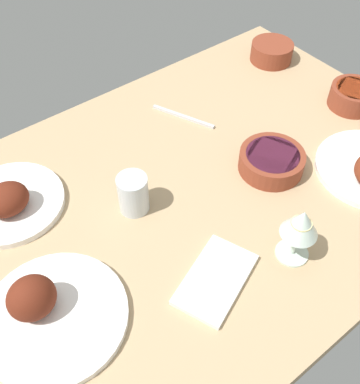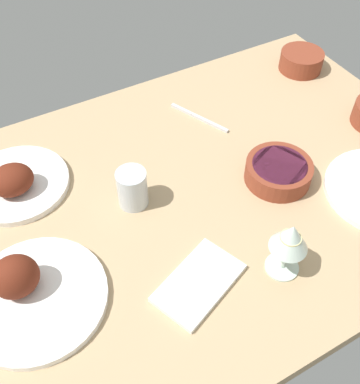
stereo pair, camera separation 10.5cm
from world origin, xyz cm
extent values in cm
cube|color=tan|center=(0.00, 0.00, 2.00)|extent=(140.00, 90.00, 4.00)
cylinder|color=white|center=(37.17, 9.48, 4.80)|extent=(27.81, 27.81, 1.60)
ellipsoid|color=#602314|center=(39.11, 6.31, 9.71)|extent=(9.16, 8.25, 8.92)
cylinder|color=white|center=(32.21, -22.07, 4.80)|extent=(24.84, 24.84, 1.60)
ellipsoid|color=#602314|center=(32.91, -19.56, 8.87)|extent=(9.93, 8.45, 7.10)
cylinder|color=brown|center=(-23.41, 6.12, 6.49)|extent=(15.86, 15.86, 4.97)
cylinder|color=#4C192D|center=(-23.41, 6.12, 8.47)|extent=(13.01, 13.01, 1.00)
cylinder|color=brown|center=(-57.78, -27.86, 6.86)|extent=(12.94, 12.94, 5.72)
cylinder|color=white|center=(-57.78, -27.86, 9.22)|extent=(10.61, 10.61, 1.00)
cylinder|color=brown|center=(-59.33, 2.24, 6.99)|extent=(13.05, 13.05, 5.99)
cylinder|color=#9E3314|center=(-59.33, 2.24, 9.49)|extent=(10.70, 10.70, 1.00)
cylinder|color=silver|center=(-9.11, 26.71, 4.25)|extent=(7.00, 7.00, 0.50)
cylinder|color=silver|center=(-9.11, 26.71, 8.00)|extent=(1.00, 1.00, 7.00)
cone|color=silver|center=(-9.11, 26.71, 14.75)|extent=(7.60, 7.60, 6.50)
cylinder|color=beige|center=(-9.11, 26.71, 13.30)|extent=(4.18, 4.18, 2.80)
cylinder|color=silver|center=(9.98, -4.07, 8.73)|extent=(6.90, 6.90, 9.46)
cube|color=white|center=(7.87, 21.81, 4.60)|extent=(21.04, 16.82, 1.20)
cube|color=silver|center=(-18.45, -22.38, 4.40)|extent=(8.40, 17.57, 0.80)
camera|label=1|loc=(42.27, 54.58, 84.85)|focal=42.62mm
camera|label=2|loc=(33.53, 60.34, 84.85)|focal=42.62mm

